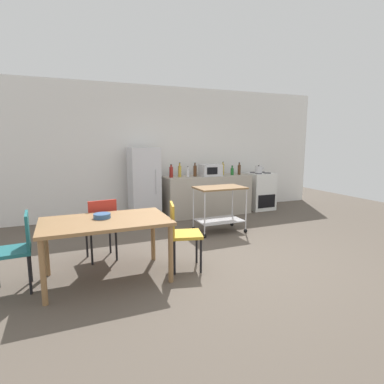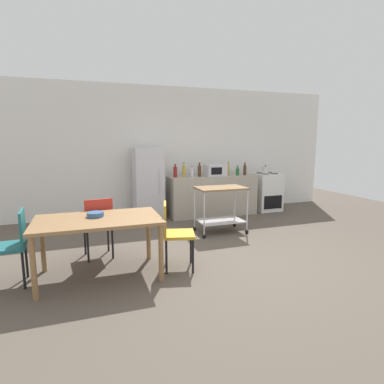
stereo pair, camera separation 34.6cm
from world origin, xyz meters
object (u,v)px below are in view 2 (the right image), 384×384
(chair_teal, at_px, (13,243))
(fruit_bowl, at_px, (95,214))
(bottle_hot_sauce, at_px, (192,173))
(bottle_soda, at_px, (184,171))
(bottle_soy_sauce, at_px, (228,170))
(dining_table, at_px, (98,225))
(refrigerator, at_px, (148,184))
(chair_mustard, at_px, (174,231))
(bottle_wine, at_px, (238,172))
(bottle_olive_oil, at_px, (199,171))
(stove_oven, at_px, (266,192))
(bottle_vinegar, at_px, (245,170))
(microwave, at_px, (215,170))
(bottle_sesame_oil, at_px, (175,172))
(kettle, at_px, (265,170))
(kitchen_cart, at_px, (221,202))
(chair_red, at_px, (98,223))

(chair_teal, height_order, fruit_bowl, chair_teal)
(bottle_hot_sauce, bearing_deg, bottle_soda, 175.45)
(bottle_soy_sauce, distance_m, fruit_bowl, 3.93)
(dining_table, bearing_deg, chair_teal, 174.71)
(chair_teal, relative_size, refrigerator, 0.57)
(chair_mustard, relative_size, bottle_wine, 4.07)
(chair_mustard, height_order, bottle_olive_oil, bottle_olive_oil)
(stove_oven, height_order, bottle_soy_sauce, bottle_soy_sauce)
(bottle_hot_sauce, distance_m, bottle_vinegar, 1.27)
(microwave, distance_m, bottle_soy_sauce, 0.35)
(bottle_hot_sauce, distance_m, bottle_wine, 1.09)
(fruit_bowl, bearing_deg, dining_table, -74.18)
(chair_mustard, xyz_separation_m, bottle_vinegar, (2.43, 2.57, 0.50))
(dining_table, distance_m, bottle_soy_sauce, 3.98)
(bottle_soda, relative_size, fruit_bowl, 1.52)
(bottle_olive_oil, height_order, microwave, bottle_olive_oil)
(bottle_sesame_oil, bearing_deg, microwave, -3.14)
(chair_teal, xyz_separation_m, fruit_bowl, (0.93, 0.01, 0.26))
(bottle_sesame_oil, bearing_deg, bottle_olive_oil, -1.54)
(bottle_wine, xyz_separation_m, bottle_vinegar, (0.18, -0.02, 0.03))
(fruit_bowl, xyz_separation_m, kettle, (3.96, 2.42, 0.22))
(bottle_hot_sauce, relative_size, bottle_olive_oil, 0.76)
(bottle_vinegar, bearing_deg, bottle_soy_sauce, 167.24)
(kitchen_cart, bearing_deg, bottle_vinegar, 46.98)
(chair_red, distance_m, stove_oven, 4.49)
(bottle_olive_oil, distance_m, bottle_soy_sauce, 0.71)
(kettle, bearing_deg, chair_teal, -153.59)
(bottle_soda, distance_m, bottle_wine, 1.28)
(refrigerator, xyz_separation_m, bottle_soda, (0.78, -0.10, 0.26))
(bottle_soda, xyz_separation_m, bottle_wine, (1.27, -0.08, -0.04))
(chair_red, relative_size, bottle_soda, 2.82)
(dining_table, relative_size, microwave, 3.26)
(bottle_sesame_oil, bearing_deg, bottle_wine, -2.93)
(stove_oven, relative_size, bottle_vinegar, 3.19)
(chair_mustard, relative_size, chair_teal, 1.00)
(bottle_soda, height_order, bottle_soy_sauce, bottle_soda)
(bottle_sesame_oil, relative_size, microwave, 0.62)
(chair_red, relative_size, kettle, 3.71)
(chair_red, height_order, kitchen_cart, chair_red)
(refrigerator, relative_size, bottle_vinegar, 5.38)
(bottle_vinegar, bearing_deg, kitchen_cart, -133.02)
(fruit_bowl, bearing_deg, chair_mustard, -9.56)
(fruit_bowl, bearing_deg, bottle_wine, 36.94)
(dining_table, relative_size, chair_mustard, 1.69)
(dining_table, bearing_deg, bottle_soda, 53.44)
(chair_mustard, height_order, fruit_bowl, chair_mustard)
(stove_oven, height_order, microwave, microwave)
(bottle_soda, bearing_deg, chair_red, -134.35)
(microwave, bearing_deg, dining_table, -136.15)
(refrigerator, xyz_separation_m, bottle_olive_oil, (1.14, -0.11, 0.25))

